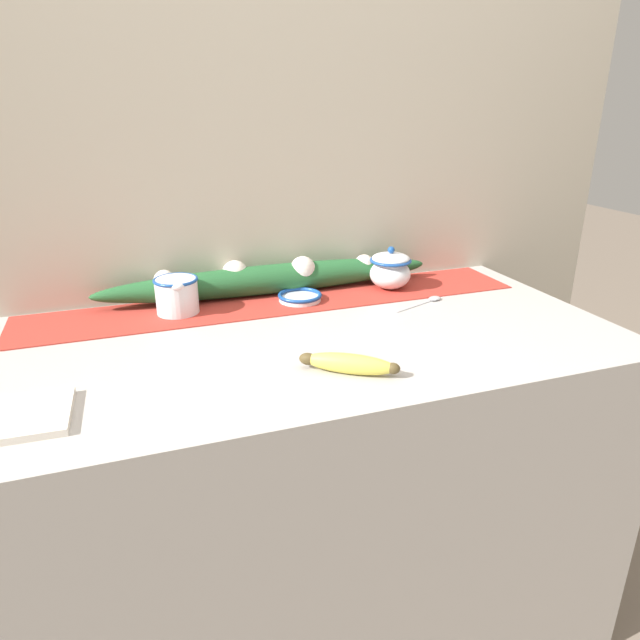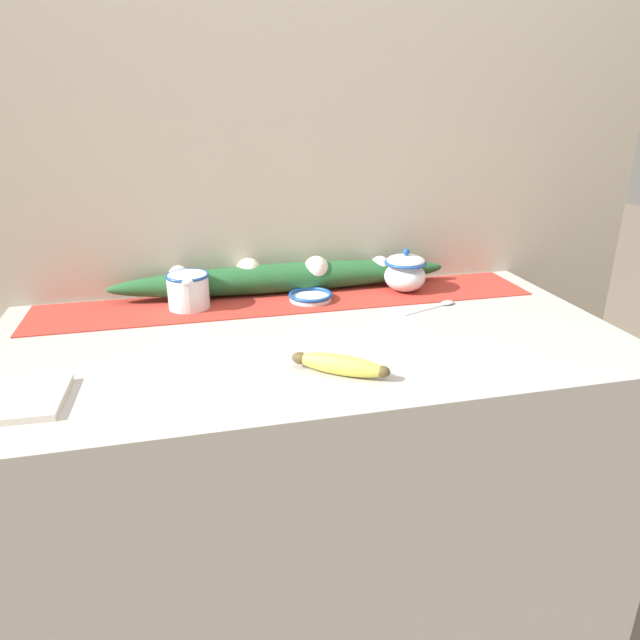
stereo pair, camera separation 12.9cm
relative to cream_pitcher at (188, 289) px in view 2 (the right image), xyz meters
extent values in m
plane|color=#7A6B5B|center=(0.27, -0.25, -0.94)|extent=(12.00, 12.00, 0.00)
cube|color=#B7B2AD|center=(0.27, -0.25, -0.50)|extent=(1.47, 0.75, 0.89)
cube|color=#B7AD99|center=(0.27, 0.14, 0.26)|extent=(2.27, 0.04, 2.40)
cube|color=#B23328|center=(0.27, 0.00, -0.05)|extent=(1.35, 0.22, 0.00)
cylinder|color=white|center=(0.00, 0.00, 0.00)|extent=(0.11, 0.11, 0.09)
torus|color=#194793|center=(0.00, 0.00, 0.04)|extent=(0.11, 0.11, 0.01)
torus|color=white|center=(0.00, 0.06, 0.00)|extent=(0.05, 0.01, 0.05)
ellipsoid|color=white|center=(0.00, -0.05, 0.04)|extent=(0.03, 0.02, 0.02)
ellipsoid|color=white|center=(0.60, 0.00, -0.01)|extent=(0.12, 0.12, 0.08)
torus|color=#194793|center=(0.60, 0.00, 0.03)|extent=(0.12, 0.12, 0.01)
ellipsoid|color=white|center=(0.60, 0.00, 0.04)|extent=(0.11, 0.11, 0.03)
sphere|color=#194793|center=(0.60, 0.00, 0.06)|extent=(0.02, 0.02, 0.02)
cylinder|color=white|center=(0.32, -0.02, -0.04)|extent=(0.11, 0.11, 0.01)
torus|color=#194793|center=(0.32, -0.02, -0.03)|extent=(0.12, 0.12, 0.01)
ellipsoid|color=#DBCC4C|center=(0.28, -0.47, -0.03)|extent=(0.18, 0.14, 0.04)
ellipsoid|color=brown|center=(0.21, -0.42, -0.03)|extent=(0.05, 0.04, 0.03)
ellipsoid|color=brown|center=(0.36, -0.52, -0.03)|extent=(0.04, 0.04, 0.02)
cube|color=#B7B7BC|center=(0.59, -0.16, -0.05)|extent=(0.13, 0.05, 0.00)
ellipsoid|color=#B7B7BC|center=(0.68, -0.13, -0.05)|extent=(0.05, 0.04, 0.01)
cube|color=silver|center=(-0.31, -0.44, -0.05)|extent=(0.16, 0.16, 0.01)
ellipsoid|color=#235B2D|center=(0.27, 0.07, -0.01)|extent=(0.96, 0.09, 0.08)
sphere|color=silver|center=(-0.02, 0.08, 0.02)|extent=(0.06, 0.06, 0.06)
sphere|color=silver|center=(0.17, 0.09, 0.01)|extent=(0.07, 0.07, 0.07)
sphere|color=silver|center=(0.36, 0.06, 0.02)|extent=(0.07, 0.07, 0.07)
sphere|color=silver|center=(0.55, 0.07, 0.01)|extent=(0.06, 0.06, 0.06)
camera|label=1|loc=(-0.12, -1.42, 0.46)|focal=32.00mm
camera|label=2|loc=(0.00, -1.46, 0.46)|focal=32.00mm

